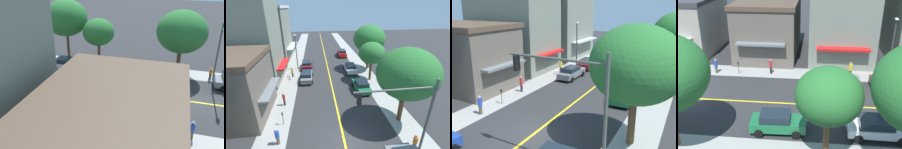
{
  "view_description": "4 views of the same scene",
  "coord_description": "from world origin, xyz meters",
  "views": [
    {
      "loc": [
        -22.65,
        2.54,
        13.11
      ],
      "look_at": [
        0.56,
        9.06,
        1.7
      ],
      "focal_mm": 39.25,
      "sensor_mm": 36.0,
      "label": 1
    },
    {
      "loc": [
        -2.08,
        -10.43,
        11.3
      ],
      "look_at": [
        1.07,
        11.72,
        1.57
      ],
      "focal_mm": 25.12,
      "sensor_mm": 36.0,
      "label": 2
    },
    {
      "loc": [
        9.36,
        -12.58,
        8.95
      ],
      "look_at": [
        -1.91,
        8.15,
        2.16
      ],
      "focal_mm": 38.83,
      "sensor_mm": 36.0,
      "label": 3
    },
    {
      "loc": [
        20.42,
        11.66,
        12.15
      ],
      "look_at": [
        -1.58,
        9.39,
        2.13
      ],
      "focal_mm": 42.5,
      "sensor_mm": 36.0,
      "label": 4
    }
  ],
  "objects": [
    {
      "name": "pedestrian_red_shirt",
      "position": [
        -6.34,
        6.77,
        0.91
      ],
      "size": [
        0.31,
        0.31,
        1.69
      ],
      "rotation": [
        0.0,
        0.0,
        3.05
      ],
      "color": "black",
      "rests_on": "ground"
    },
    {
      "name": "sidewalk_left",
      "position": [
        -6.68,
        0.0,
        0.0
      ],
      "size": [
        2.92,
        126.0,
        0.01
      ],
      "primitive_type": "cube",
      "color": "#9E9E99",
      "rests_on": "ground"
    },
    {
      "name": "street_lamp",
      "position": [
        -5.84,
        19.27,
        4.09
      ],
      "size": [
        0.7,
        0.36,
        6.64
      ],
      "color": "#38383D",
      "rests_on": "ground"
    },
    {
      "name": "road_centerline_stripe",
      "position": [
        0.0,
        0.0,
        0.0
      ],
      "size": [
        0.2,
        126.0,
        0.0
      ],
      "primitive_type": "cube",
      "color": "yellow",
      "rests_on": "ground"
    },
    {
      "name": "pedestrian_yellow_shirt",
      "position": [
        -6.41,
        15.48,
        0.88
      ],
      "size": [
        0.4,
        0.4,
        1.69
      ],
      "rotation": [
        0.0,
        0.0,
        5.99
      ],
      "color": "#33384C",
      "rests_on": "ground"
    },
    {
      "name": "brick_apartment_block",
      "position": [
        -13.61,
        -5.97,
        3.64
      ],
      "size": [
        11.66,
        8.57,
        7.25
      ],
      "rotation": [
        0.0,
        0.0,
        -1.57
      ],
      "color": "#A39989",
      "rests_on": "ground"
    },
    {
      "name": "fire_hydrant",
      "position": [
        -5.87,
        -3.03,
        0.38
      ],
      "size": [
        0.44,
        0.24,
        0.77
      ],
      "color": "yellow",
      "rests_on": "ground"
    },
    {
      "name": "pale_office_building",
      "position": [
        -13.61,
        5.49,
        3.55
      ],
      "size": [
        12.88,
        7.64,
        7.07
      ],
      "rotation": [
        0.0,
        0.0,
        -1.57
      ],
      "color": "#665B51",
      "rests_on": "ground"
    },
    {
      "name": "white_sedan_right_curb",
      "position": [
        4.01,
        16.34,
        0.8
      ],
      "size": [
        2.06,
        4.5,
        1.53
      ],
      "rotation": [
        0.0,
        0.0,
        1.57
      ],
      "color": "silver",
      "rests_on": "ground"
    },
    {
      "name": "parking_meter",
      "position": [
        -5.87,
        3.21,
        0.94
      ],
      "size": [
        0.12,
        0.18,
        1.43
      ],
      "color": "#4C4C51",
      "rests_on": "ground"
    },
    {
      "name": "ground_plane",
      "position": [
        0.0,
        0.0,
        0.0
      ],
      "size": [
        140.0,
        140.0,
        0.0
      ],
      "primitive_type": "plane",
      "color": "#2D2D30"
    },
    {
      "name": "green_sedan_right_curb",
      "position": [
        4.08,
        9.05,
        0.81
      ],
      "size": [
        2.13,
        4.18,
        1.56
      ],
      "rotation": [
        0.0,
        0.0,
        1.61
      ],
      "color": "#196638",
      "rests_on": "ground"
    },
    {
      "name": "street_tree_left_near",
      "position": [
        6.56,
        12.54,
        4.55
      ],
      "size": [
        4.11,
        4.11,
        6.32
      ],
      "color": "brown",
      "rests_on": "ground"
    },
    {
      "name": "small_dog",
      "position": [
        -6.6,
        14.52,
        0.39
      ],
      "size": [
        0.35,
        0.79,
        0.59
      ],
      "rotation": [
        0.0,
        0.0,
        4.6
      ],
      "color": "silver",
      "rests_on": "ground"
    },
    {
      "name": "grey_sedan_left_curb",
      "position": [
        -3.86,
        13.7,
        0.79
      ],
      "size": [
        1.96,
        4.68,
        1.51
      ],
      "rotation": [
        0.0,
        0.0,
        1.56
      ],
      "color": "slate",
      "rests_on": "ground"
    },
    {
      "name": "pedestrian_blue_shirt",
      "position": [
        -5.89,
        0.64,
        0.88
      ],
      "size": [
        0.38,
        0.38,
        1.67
      ],
      "rotation": [
        0.0,
        0.0,
        2.08
      ],
      "color": "brown",
      "rests_on": "ground"
    },
    {
      "name": "maroon_sedan_left_curb",
      "position": [
        -4.08,
        19.36,
        0.77
      ],
      "size": [
        2.18,
        4.44,
        1.45
      ],
      "rotation": [
        0.0,
        0.0,
        1.6
      ],
      "color": "maroon",
      "rests_on": "ground"
    }
  ]
}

